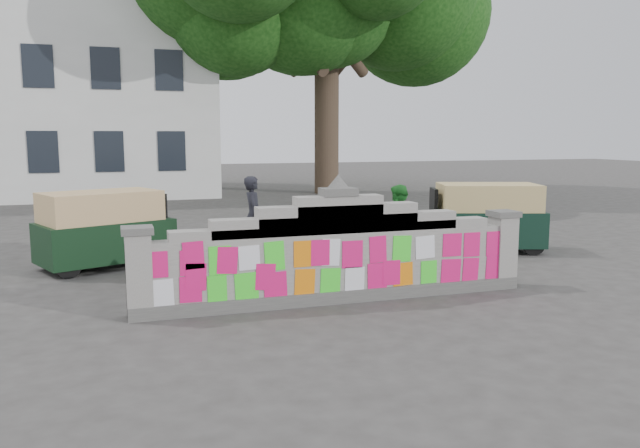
% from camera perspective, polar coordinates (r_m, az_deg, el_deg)
% --- Properties ---
extents(ground, '(100.00, 100.00, 0.00)m').
position_cam_1_polar(ground, '(9.98, 1.64, -7.04)').
color(ground, '#383533').
rests_on(ground, ground).
extents(parapet_wall, '(6.48, 0.44, 2.01)m').
position_cam_1_polar(parapet_wall, '(9.81, 1.67, -2.81)').
color(parapet_wall, '#4C4C49').
rests_on(parapet_wall, ground).
extents(building, '(16.00, 10.00, 8.90)m').
position_cam_1_polar(building, '(31.29, -25.54, 9.86)').
color(building, silver).
rests_on(building, ground).
extents(cyclist_bike, '(1.82, 0.86, 0.92)m').
position_cam_1_polar(cyclist_bike, '(12.58, -6.08, -1.78)').
color(cyclist_bike, black).
rests_on(cyclist_bike, ground).
extents(cyclist_rider, '(0.45, 0.62, 1.56)m').
position_cam_1_polar(cyclist_rider, '(12.53, -6.10, -0.34)').
color(cyclist_rider, black).
rests_on(cyclist_rider, ground).
extents(pedestrian, '(0.64, 0.81, 1.63)m').
position_cam_1_polar(pedestrian, '(12.67, 7.20, -0.10)').
color(pedestrian, '#228029').
rests_on(pedestrian, ground).
extents(rickshaw_left, '(2.81, 2.08, 1.52)m').
position_cam_1_polar(rickshaw_left, '(13.12, -19.03, -0.33)').
color(rickshaw_left, black).
rests_on(rickshaw_left, ground).
extents(rickshaw_right, '(2.84, 1.98, 1.53)m').
position_cam_1_polar(rickshaw_right, '(14.62, 14.80, 0.69)').
color(rickshaw_right, black).
rests_on(rickshaw_right, ground).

